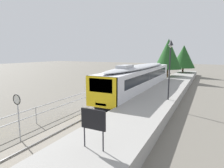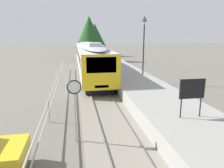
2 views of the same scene
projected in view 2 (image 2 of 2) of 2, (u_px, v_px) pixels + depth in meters
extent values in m
plane|color=#6B665B|center=(64.00, 82.00, 21.15)|extent=(160.00, 160.00, 0.00)
cube|color=gray|center=(94.00, 81.00, 21.65)|extent=(3.20, 60.00, 0.06)
cube|color=slate|center=(87.00, 80.00, 21.51)|extent=(0.08, 60.00, 0.08)
cube|color=slate|center=(101.00, 80.00, 21.75)|extent=(0.08, 60.00, 0.08)
cube|color=silver|center=(91.00, 58.00, 24.55)|extent=(2.80, 19.74, 2.55)
cube|color=yellow|center=(101.00, 73.00, 15.19)|extent=(2.80, 0.24, 2.55)
cube|color=black|center=(101.00, 65.00, 14.98)|extent=(2.13, 0.08, 1.12)
cube|color=black|center=(91.00, 54.00, 24.46)|extent=(2.82, 16.58, 0.92)
ellipsoid|color=#B2B5BA|center=(90.00, 45.00, 24.22)|extent=(2.69, 18.95, 0.44)
cube|color=#B2B5BA|center=(94.00, 45.00, 19.43)|extent=(1.10, 2.20, 0.36)
cube|color=#EAE5C6|center=(102.00, 86.00, 15.35)|extent=(1.00, 0.10, 0.20)
cube|color=black|center=(98.00, 86.00, 17.75)|extent=(2.24, 3.20, 0.55)
cube|color=black|center=(87.00, 63.00, 32.07)|extent=(2.24, 3.20, 0.55)
cube|color=#999691|center=(125.00, 76.00, 22.10)|extent=(3.90, 60.00, 0.90)
cylinder|color=#232328|center=(144.00, 50.00, 19.82)|extent=(0.12, 0.12, 4.60)
pyramid|color=#232328|center=(145.00, 19.00, 19.18)|extent=(0.34, 0.34, 0.50)
sphere|color=silver|center=(144.00, 22.00, 19.25)|extent=(0.24, 0.24, 0.24)
cylinder|color=#232328|center=(181.00, 108.00, 9.69)|extent=(0.06, 0.06, 0.90)
cylinder|color=#232328|center=(200.00, 107.00, 9.85)|extent=(0.06, 0.06, 0.90)
cube|color=black|center=(192.00, 89.00, 9.56)|extent=(1.20, 0.08, 0.90)
cylinder|color=#9EA0A5|center=(75.00, 118.00, 9.19)|extent=(0.07, 0.07, 2.20)
cylinder|color=white|center=(74.00, 87.00, 8.85)|extent=(0.60, 0.03, 0.60)
torus|color=black|center=(74.00, 87.00, 8.83)|extent=(0.61, 0.05, 0.61)
cube|color=#9EA0A5|center=(48.00, 101.00, 11.23)|extent=(0.05, 36.00, 0.05)
cube|color=#9EA0A5|center=(49.00, 110.00, 11.35)|extent=(0.05, 36.00, 0.05)
cylinder|color=#9EA0A5|center=(49.00, 111.00, 11.36)|extent=(0.06, 0.06, 1.25)
cylinder|color=#9EA0A5|center=(60.00, 78.00, 19.99)|extent=(0.06, 0.06, 1.25)
cylinder|color=#9EA0A5|center=(64.00, 65.00, 28.62)|extent=(0.06, 0.06, 1.25)
cylinder|color=black|center=(12.00, 154.00, 7.92)|extent=(0.62, 0.20, 0.62)
cylinder|color=brown|center=(95.00, 51.00, 46.19)|extent=(0.36, 0.36, 1.92)
cone|color=#1E4C1E|center=(95.00, 35.00, 45.41)|extent=(4.93, 4.93, 4.92)
cylinder|color=brown|center=(90.00, 55.00, 37.64)|extent=(0.36, 0.36, 2.23)
cone|color=#1E4C1E|center=(89.00, 32.00, 36.76)|extent=(4.93, 4.93, 5.45)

